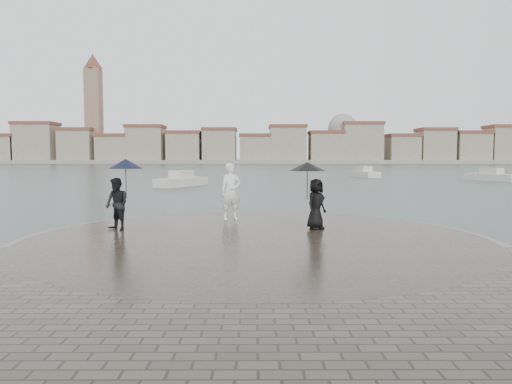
{
  "coord_description": "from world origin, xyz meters",
  "views": [
    {
      "loc": [
        -0.03,
        -9.47,
        2.47
      ],
      "look_at": [
        0.0,
        4.8,
        1.45
      ],
      "focal_mm": 35.0,
      "sensor_mm": 36.0,
      "label": 1
    }
  ],
  "objects": [
    {
      "name": "kerb_ring",
      "position": [
        0.0,
        3.5,
        0.16
      ],
      "size": [
        12.5,
        12.5,
        0.32
      ],
      "primitive_type": "cylinder",
      "color": "gray",
      "rests_on": "ground"
    },
    {
      "name": "visitor_left",
      "position": [
        -3.91,
        4.77,
        1.47
      ],
      "size": [
        1.21,
        1.05,
        2.04
      ],
      "color": "black",
      "rests_on": "quay_tip"
    },
    {
      "name": "quay_tip",
      "position": [
        0.0,
        3.5,
        0.18
      ],
      "size": [
        11.9,
        11.9,
        0.36
      ],
      "primitive_type": "cylinder",
      "color": "#2D261E",
      "rests_on": "ground"
    },
    {
      "name": "boats",
      "position": [
        10.27,
        40.74,
        0.38
      ],
      "size": [
        33.97,
        23.6,
        1.5
      ],
      "color": "beige",
      "rests_on": "ground"
    },
    {
      "name": "far_skyline",
      "position": [
        -6.29,
        160.71,
        5.61
      ],
      "size": [
        260.0,
        20.0,
        37.0
      ],
      "color": "gray",
      "rests_on": "ground"
    },
    {
      "name": "visitor_right",
      "position": [
        1.64,
        4.95,
        1.52
      ],
      "size": [
        1.21,
        1.1,
        1.95
      ],
      "color": "black",
      "rests_on": "quay_tip"
    },
    {
      "name": "ground",
      "position": [
        0.0,
        0.0,
        0.0
      ],
      "size": [
        400.0,
        400.0,
        0.0
      ],
      "primitive_type": "plane",
      "color": "#2B3835",
      "rests_on": "ground"
    },
    {
      "name": "statue",
      "position": [
        -0.83,
        7.09,
        1.31
      ],
      "size": [
        0.8,
        0.66,
        1.89
      ],
      "primitive_type": "imported",
      "rotation": [
        0.0,
        0.0,
        0.35
      ],
      "color": "white",
      "rests_on": "quay_tip"
    }
  ]
}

